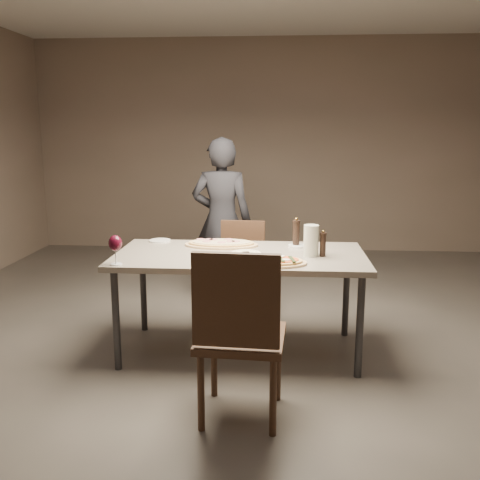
# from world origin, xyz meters

# --- Properties ---
(room) EXTENTS (7.00, 7.00, 7.00)m
(room) POSITION_xyz_m (0.00, 0.00, 1.40)
(room) COLOR #56504A
(room) RESTS_ON ground
(dining_table) EXTENTS (1.80, 0.90, 0.75)m
(dining_table) POSITION_xyz_m (0.00, 0.00, 0.69)
(dining_table) COLOR gray
(dining_table) RESTS_ON ground
(zucchini_pizza) EXTENTS (0.56, 0.31, 0.05)m
(zucchini_pizza) POSITION_xyz_m (0.19, -0.28, 0.77)
(zucchini_pizza) COLOR tan
(zucchini_pizza) RESTS_ON dining_table
(ham_pizza) EXTENTS (0.56, 0.31, 0.04)m
(ham_pizza) POSITION_xyz_m (-0.16, 0.25, 0.77)
(ham_pizza) COLOR tan
(ham_pizza) RESTS_ON dining_table
(bread_basket) EXTENTS (0.22, 0.22, 0.08)m
(bread_basket) POSITION_xyz_m (0.06, -0.29, 0.80)
(bread_basket) COLOR beige
(bread_basket) RESTS_ON dining_table
(oil_dish) EXTENTS (0.14, 0.14, 0.02)m
(oil_dish) POSITION_xyz_m (0.42, 0.24, 0.76)
(oil_dish) COLOR white
(oil_dish) RESTS_ON dining_table
(pepper_mill_left) EXTENTS (0.06, 0.06, 0.23)m
(pepper_mill_left) POSITION_xyz_m (0.41, 0.26, 0.86)
(pepper_mill_left) COLOR black
(pepper_mill_left) RESTS_ON dining_table
(pepper_mill_right) EXTENTS (0.05, 0.05, 0.19)m
(pepper_mill_right) POSITION_xyz_m (0.59, -0.04, 0.84)
(pepper_mill_right) COLOR black
(pepper_mill_right) RESTS_ON dining_table
(carafe) EXTENTS (0.11, 0.11, 0.22)m
(carafe) POSITION_xyz_m (0.51, -0.04, 0.86)
(carafe) COLOR silver
(carafe) RESTS_ON dining_table
(wine_glass) EXTENTS (0.09, 0.09, 0.20)m
(wine_glass) POSITION_xyz_m (-0.80, -0.38, 0.89)
(wine_glass) COLOR silver
(wine_glass) RESTS_ON dining_table
(side_plate) EXTENTS (0.17, 0.17, 0.01)m
(side_plate) POSITION_xyz_m (-0.67, 0.38, 0.76)
(side_plate) COLOR white
(side_plate) RESTS_ON dining_table
(chair_near) EXTENTS (0.51, 0.51, 1.02)m
(chair_near) POSITION_xyz_m (0.07, -1.00, 0.57)
(chair_near) COLOR #3D2719
(chair_near) RESTS_ON ground
(chair_far) EXTENTS (0.43, 0.43, 0.85)m
(chair_far) POSITION_xyz_m (-0.04, 0.71, 0.48)
(chair_far) COLOR #3D2719
(chair_far) RESTS_ON ground
(diner) EXTENTS (0.59, 0.40, 1.56)m
(diner) POSITION_xyz_m (-0.26, 1.21, 0.78)
(diner) COLOR black
(diner) RESTS_ON ground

